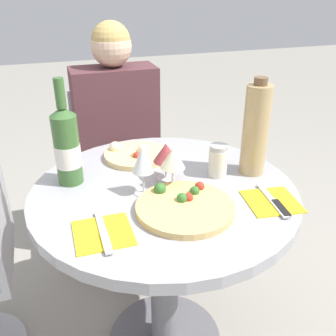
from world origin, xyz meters
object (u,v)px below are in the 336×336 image
(seated_diner, at_px, (122,164))
(pizza_large, at_px, (185,206))
(tall_carafe, at_px, (255,130))
(chair_behind_diner, at_px, (117,172))
(wine_bottle, at_px, (67,146))
(dining_table, at_px, (164,231))

(seated_diner, distance_m, pizza_large, 0.79)
(seated_diner, relative_size, tall_carafe, 3.55)
(chair_behind_diner, distance_m, pizza_large, 0.95)
(wine_bottle, xyz_separation_m, tall_carafe, (0.59, -0.13, 0.03))
(dining_table, height_order, chair_behind_diner, chair_behind_diner)
(seated_diner, height_order, wine_bottle, seated_diner)
(seated_diner, relative_size, wine_bottle, 3.39)
(wine_bottle, bearing_deg, tall_carafe, -11.92)
(tall_carafe, bearing_deg, pizza_large, -153.72)
(pizza_large, xyz_separation_m, wine_bottle, (-0.29, 0.27, 0.11))
(chair_behind_diner, height_order, tall_carafe, tall_carafe)
(chair_behind_diner, height_order, wine_bottle, wine_bottle)
(pizza_large, relative_size, tall_carafe, 0.87)
(chair_behind_diner, relative_size, tall_carafe, 2.52)
(dining_table, bearing_deg, tall_carafe, 1.93)
(seated_diner, distance_m, wine_bottle, 0.64)
(pizza_large, bearing_deg, tall_carafe, 26.28)
(dining_table, bearing_deg, chair_behind_diner, 91.03)
(seated_diner, bearing_deg, wine_bottle, 61.43)
(seated_diner, height_order, tall_carafe, seated_diner)
(dining_table, height_order, seated_diner, seated_diner)
(seated_diner, bearing_deg, tall_carafe, 118.76)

